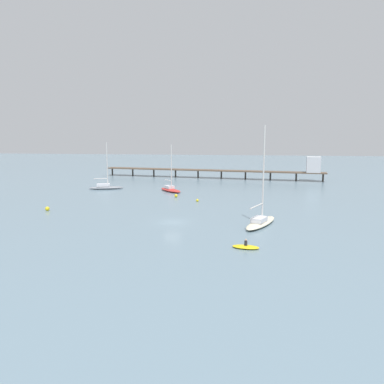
{
  "coord_description": "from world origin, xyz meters",
  "views": [
    {
      "loc": [
        10.59,
        -53.07,
        12.93
      ],
      "look_at": [
        0.0,
        20.63,
        1.5
      ],
      "focal_mm": 34.16,
      "sensor_mm": 36.0,
      "label": 1
    }
  ],
  "objects_px": {
    "sailboat_red": "(170,189)",
    "mooring_buoy_outer": "(176,196)",
    "sailboat_gray": "(106,186)",
    "pier": "(253,168)",
    "mooring_buoy_mid": "(197,200)",
    "mooring_buoy_near": "(47,209)",
    "sailboat_cream": "(261,220)",
    "dinghy_yellow": "(246,247)"
  },
  "relations": [
    {
      "from": "mooring_buoy_near",
      "to": "dinghy_yellow",
      "type": "bearing_deg",
      "value": -26.22
    },
    {
      "from": "mooring_buoy_near",
      "to": "mooring_buoy_outer",
      "type": "height_order",
      "value": "mooring_buoy_near"
    },
    {
      "from": "mooring_buoy_mid",
      "to": "mooring_buoy_outer",
      "type": "bearing_deg",
      "value": 138.07
    },
    {
      "from": "sailboat_cream",
      "to": "mooring_buoy_outer",
      "type": "xyz_separation_m",
      "value": [
        -16.85,
        22.57,
        -0.4
      ]
    },
    {
      "from": "dinghy_yellow",
      "to": "mooring_buoy_outer",
      "type": "distance_m",
      "value": 37.16
    },
    {
      "from": "sailboat_gray",
      "to": "mooring_buoy_outer",
      "type": "xyz_separation_m",
      "value": [
        19.43,
        -9.54,
        -0.31
      ]
    },
    {
      "from": "sailboat_red",
      "to": "mooring_buoy_near",
      "type": "distance_m",
      "value": 30.26
    },
    {
      "from": "sailboat_red",
      "to": "mooring_buoy_mid",
      "type": "bearing_deg",
      "value": -57.49
    },
    {
      "from": "sailboat_gray",
      "to": "mooring_buoy_near",
      "type": "xyz_separation_m",
      "value": [
        -0.2,
        -26.78,
        -0.28
      ]
    },
    {
      "from": "mooring_buoy_outer",
      "to": "mooring_buoy_mid",
      "type": "relative_size",
      "value": 1.26
    },
    {
      "from": "sailboat_cream",
      "to": "mooring_buoy_outer",
      "type": "distance_m",
      "value": 28.16
    },
    {
      "from": "pier",
      "to": "mooring_buoy_near",
      "type": "bearing_deg",
      "value": -125.11
    },
    {
      "from": "mooring_buoy_near",
      "to": "sailboat_red",
      "type": "bearing_deg",
      "value": 56.23
    },
    {
      "from": "mooring_buoy_outer",
      "to": "mooring_buoy_mid",
      "type": "height_order",
      "value": "mooring_buoy_outer"
    },
    {
      "from": "pier",
      "to": "mooring_buoy_outer",
      "type": "distance_m",
      "value": 38.81
    },
    {
      "from": "pier",
      "to": "mooring_buoy_mid",
      "type": "bearing_deg",
      "value": -106.56
    },
    {
      "from": "pier",
      "to": "mooring_buoy_outer",
      "type": "xyz_separation_m",
      "value": [
        -16.94,
        -34.77,
        -3.12
      ]
    },
    {
      "from": "sailboat_gray",
      "to": "pier",
      "type": "bearing_deg",
      "value": 34.75
    },
    {
      "from": "sailboat_cream",
      "to": "mooring_buoy_near",
      "type": "bearing_deg",
      "value": 171.7
    },
    {
      "from": "mooring_buoy_near",
      "to": "mooring_buoy_outer",
      "type": "relative_size",
      "value": 1.09
    },
    {
      "from": "sailboat_red",
      "to": "sailboat_gray",
      "type": "distance_m",
      "value": 16.7
    },
    {
      "from": "mooring_buoy_outer",
      "to": "mooring_buoy_mid",
      "type": "bearing_deg",
      "value": -41.93
    },
    {
      "from": "pier",
      "to": "mooring_buoy_mid",
      "type": "height_order",
      "value": "pier"
    },
    {
      "from": "sailboat_cream",
      "to": "mooring_buoy_mid",
      "type": "xyz_separation_m",
      "value": [
        -11.64,
        17.89,
        -0.47
      ]
    },
    {
      "from": "sailboat_red",
      "to": "dinghy_yellow",
      "type": "relative_size",
      "value": 3.32
    },
    {
      "from": "dinghy_yellow",
      "to": "mooring_buoy_mid",
      "type": "distance_m",
      "value": 30.94
    },
    {
      "from": "dinghy_yellow",
      "to": "mooring_buoy_mid",
      "type": "height_order",
      "value": "dinghy_yellow"
    },
    {
      "from": "pier",
      "to": "mooring_buoy_mid",
      "type": "distance_m",
      "value": 41.28
    },
    {
      "from": "pier",
      "to": "mooring_buoy_outer",
      "type": "bearing_deg",
      "value": -115.97
    },
    {
      "from": "sailboat_gray",
      "to": "mooring_buoy_mid",
      "type": "distance_m",
      "value": 28.45
    },
    {
      "from": "pier",
      "to": "sailboat_red",
      "type": "relative_size",
      "value": 6.21
    },
    {
      "from": "pier",
      "to": "sailboat_red",
      "type": "distance_m",
      "value": 33.46
    },
    {
      "from": "sailboat_cream",
      "to": "mooring_buoy_mid",
      "type": "height_order",
      "value": "sailboat_cream"
    },
    {
      "from": "sailboat_red",
      "to": "sailboat_gray",
      "type": "xyz_separation_m",
      "value": [
        -16.62,
        1.63,
        0.03
      ]
    },
    {
      "from": "sailboat_red",
      "to": "mooring_buoy_mid",
      "type": "distance_m",
      "value": 14.93
    },
    {
      "from": "pier",
      "to": "mooring_buoy_near",
      "type": "distance_m",
      "value": 63.66
    },
    {
      "from": "pier",
      "to": "sailboat_cream",
      "type": "distance_m",
      "value": 57.41
    },
    {
      "from": "sailboat_cream",
      "to": "sailboat_gray",
      "type": "distance_m",
      "value": 48.45
    },
    {
      "from": "sailboat_red",
      "to": "mooring_buoy_outer",
      "type": "height_order",
      "value": "sailboat_red"
    },
    {
      "from": "dinghy_yellow",
      "to": "mooring_buoy_near",
      "type": "distance_m",
      "value": 38.24
    },
    {
      "from": "sailboat_red",
      "to": "pier",
      "type": "bearing_deg",
      "value": 53.68
    },
    {
      "from": "sailboat_red",
      "to": "mooring_buoy_outer",
      "type": "distance_m",
      "value": 8.4
    }
  ]
}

